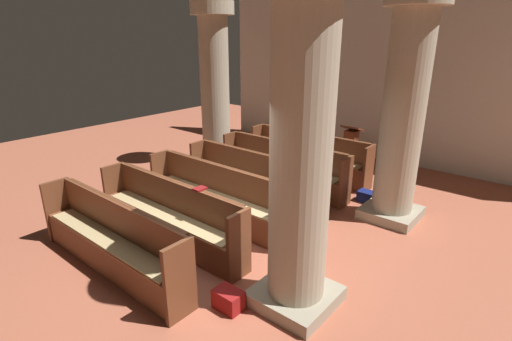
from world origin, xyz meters
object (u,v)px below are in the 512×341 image
object	(u,v)px
pew_row_2	(252,178)
pillar_aisle_rear	(301,148)
pew_row_5	(111,237)
pew_row_4	(169,213)
kneeler_box_navy	(368,197)
pew_row_0	(308,154)
lectern	(350,150)
pillar_aisle_side	(404,108)
pew_row_1	(283,165)
pew_row_3	(215,193)
hymn_book	(200,189)
pillar_far_side	(215,84)
kneeler_box_red	(229,299)

from	to	relation	value
pew_row_2	pillar_aisle_rear	distance (m)	3.41
pew_row_5	pew_row_4	bearing A→B (deg)	90.00
kneeler_box_navy	pew_row_0	bearing A→B (deg)	163.38
pew_row_0	lectern	xyz separation A→B (m)	(0.51, 1.13, -0.07)
pillar_aisle_side	kneeler_box_navy	bearing A→B (deg)	148.13
pew_row_1	lectern	bearing A→B (deg)	76.68
pew_row_4	kneeler_box_navy	distance (m)	3.94
lectern	kneeler_box_navy	bearing A→B (deg)	-52.69
pew_row_0	pew_row_4	size ratio (longest dim) A/B	1.00
pew_row_4	pew_row_3	bearing A→B (deg)	90.00
pew_row_5	hymn_book	distance (m)	1.39
pew_row_4	pew_row_2	bearing A→B (deg)	90.00
pillar_far_side	pillar_aisle_rear	distance (m)	5.72
pew_row_4	lectern	world-z (taller)	lectern
pew_row_3	pew_row_1	bearing A→B (deg)	90.00
pew_row_2	hymn_book	size ratio (longest dim) A/B	15.96
pew_row_2	pew_row_4	distance (m)	2.01
pillar_aisle_side	hymn_book	distance (m)	3.60
pillar_aisle_side	pillar_aisle_rear	world-z (taller)	same
pew_row_1	pillar_aisle_side	distance (m)	2.79
pillar_aisle_side	pillar_far_side	distance (m)	4.68
kneeler_box_navy	kneeler_box_red	xyz separation A→B (m)	(0.03, -4.06, 0.01)
pew_row_0	pew_row_4	distance (m)	4.02
pew_row_0	pillar_aisle_side	bearing A→B (deg)	-20.79
pillar_far_side	lectern	size ratio (longest dim) A/B	3.57
kneeler_box_navy	pew_row_2	bearing A→B (deg)	-140.02
pew_row_4	kneeler_box_red	distance (m)	1.93
pillar_aisle_side	pew_row_4	bearing A→B (deg)	-127.09
pew_row_3	hymn_book	bearing A→B (deg)	-56.94
pew_row_5	pillar_far_side	distance (m)	5.14
pew_row_3	lectern	size ratio (longest dim) A/B	2.81
pew_row_1	kneeler_box_red	distance (m)	4.03
pillar_far_side	pew_row_1	bearing A→B (deg)	-8.02
pillar_aisle_side	hymn_book	bearing A→B (deg)	-121.92
pew_row_0	lectern	distance (m)	1.24
pew_row_0	kneeler_box_red	bearing A→B (deg)	-68.54
pew_row_2	pew_row_3	distance (m)	1.01
pew_row_4	pew_row_5	world-z (taller)	same
pew_row_5	pillar_aisle_rear	bearing A→B (deg)	24.05
pew_row_3	kneeler_box_navy	bearing A→B (deg)	54.60
pew_row_5	kneeler_box_red	distance (m)	1.90
pew_row_3	pew_row_4	bearing A→B (deg)	-90.00
pillar_aisle_side	pew_row_2	bearing A→B (deg)	-154.75
pew_row_2	pillar_far_side	world-z (taller)	pillar_far_side
pew_row_2	pillar_aisle_rear	bearing A→B (deg)	-39.72
pew_row_0	pew_row_1	world-z (taller)	same
pew_row_2	pillar_far_side	xyz separation A→B (m)	(-2.31, 1.33, 1.48)
pew_row_2	pew_row_4	xyz separation A→B (m)	(0.00, -2.01, 0.00)
pew_row_5	kneeler_box_red	bearing A→B (deg)	13.78
pew_row_1	pillar_far_side	bearing A→B (deg)	171.98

